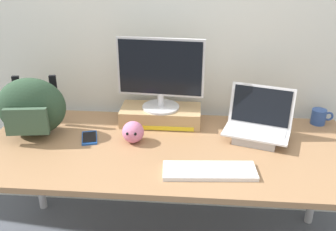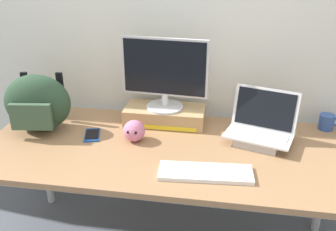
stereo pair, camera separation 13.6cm
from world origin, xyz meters
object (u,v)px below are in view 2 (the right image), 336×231
open_laptop (260,133)px  messenger_backpack (37,103)px  toner_box_yellow (165,115)px  plush_toy (134,131)px  external_keyboard (205,172)px  cell_phone (92,135)px  coffee_mug (327,122)px  desktop_monitor (165,74)px

open_laptop → messenger_backpack: (-1.21, -0.05, 0.10)m
toner_box_yellow → plush_toy: 0.27m
plush_toy → external_keyboard: bearing=-33.7°
toner_box_yellow → cell_phone: size_ratio=2.78×
toner_box_yellow → open_laptop: 0.56m
open_laptop → coffee_mug: open_laptop is taller
desktop_monitor → coffee_mug: bearing=8.5°
external_keyboard → messenger_backpack: messenger_backpack is taller
coffee_mug → plush_toy: 1.08m
plush_toy → messenger_backpack: bearing=175.4°
toner_box_yellow → coffee_mug: 0.92m
cell_phone → messenger_backpack: bearing=158.9°
desktop_monitor → cell_phone: size_ratio=2.94×
desktop_monitor → external_keyboard: desktop_monitor is taller
toner_box_yellow → messenger_backpack: messenger_backpack is taller
open_laptop → plush_toy: bearing=-155.2°
open_laptop → external_keyboard: 0.44m
desktop_monitor → messenger_backpack: size_ratio=1.25×
desktop_monitor → plush_toy: bearing=-112.1°
desktop_monitor → messenger_backpack: bearing=-159.1°
desktop_monitor → messenger_backpack: 0.72m
coffee_mug → cell_phone: bearing=-167.0°
external_keyboard → coffee_mug: size_ratio=3.50×
open_laptop → external_keyboard: (-0.26, -0.36, -0.04)m
toner_box_yellow → external_keyboard: toner_box_yellow is taller
toner_box_yellow → external_keyboard: (0.28, -0.51, -0.04)m
external_keyboard → cell_phone: external_keyboard is taller
cell_phone → coffee_mug: bearing=-2.5°
open_laptop → coffee_mug: size_ratio=3.10×
open_laptop → cell_phone: size_ratio=2.35×
open_laptop → coffee_mug: (0.38, 0.22, -0.01)m
open_laptop → toner_box_yellow: bearing=-179.3°
open_laptop → cell_phone: bearing=-158.2°
toner_box_yellow → cell_phone: (-0.36, -0.23, -0.04)m
cell_phone → open_laptop: bearing=-10.6°
toner_box_yellow → messenger_backpack: bearing=-163.4°
messenger_backpack → external_keyboard: bearing=-25.9°
external_keyboard → toner_box_yellow: bearing=114.0°
external_keyboard → messenger_backpack: (-0.95, 0.31, 0.15)m
plush_toy → desktop_monitor: bearing=63.5°
desktop_monitor → open_laptop: bearing=-11.6°
messenger_backpack → open_laptop: bearing=-5.7°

